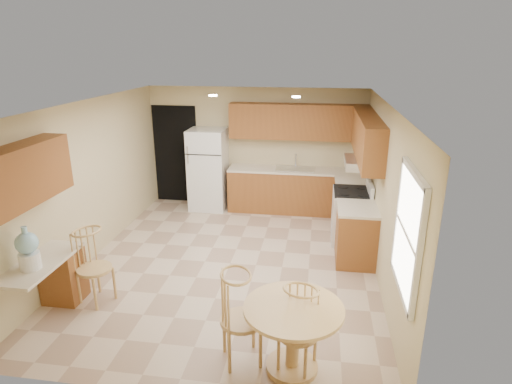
# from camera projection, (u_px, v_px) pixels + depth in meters

# --- Properties ---
(floor) EXTENTS (5.50, 5.50, 0.00)m
(floor) POSITION_uv_depth(u_px,v_px,m) (230.00, 263.00, 6.78)
(floor) COLOR #C6AC90
(floor) RESTS_ON ground
(ceiling) EXTENTS (4.50, 5.50, 0.02)m
(ceiling) POSITION_uv_depth(u_px,v_px,m) (227.00, 104.00, 5.98)
(ceiling) COLOR white
(ceiling) RESTS_ON wall_back
(wall_back) EXTENTS (4.50, 0.02, 2.50)m
(wall_back) POSITION_uv_depth(u_px,v_px,m) (256.00, 148.00, 8.96)
(wall_back) COLOR #C7B886
(wall_back) RESTS_ON floor
(wall_front) EXTENTS (4.50, 0.02, 2.50)m
(wall_front) POSITION_uv_depth(u_px,v_px,m) (165.00, 285.00, 3.81)
(wall_front) COLOR #C7B886
(wall_front) RESTS_ON floor
(wall_left) EXTENTS (0.02, 5.50, 2.50)m
(wall_left) POSITION_uv_depth(u_px,v_px,m) (88.00, 182.00, 6.70)
(wall_left) COLOR #C7B886
(wall_left) RESTS_ON floor
(wall_right) EXTENTS (0.02, 5.50, 2.50)m
(wall_right) POSITION_uv_depth(u_px,v_px,m) (384.00, 196.00, 6.07)
(wall_right) COLOR #C7B886
(wall_right) RESTS_ON floor
(doorway) EXTENTS (0.90, 0.02, 2.10)m
(doorway) POSITION_uv_depth(u_px,v_px,m) (176.00, 155.00, 9.25)
(doorway) COLOR black
(doorway) RESTS_ON floor
(base_cab_back) EXTENTS (2.75, 0.60, 0.87)m
(base_cab_back) POSITION_uv_depth(u_px,v_px,m) (296.00, 191.00, 8.82)
(base_cab_back) COLOR brown
(base_cab_back) RESTS_ON floor
(counter_back) EXTENTS (2.75, 0.63, 0.04)m
(counter_back) POSITION_uv_depth(u_px,v_px,m) (296.00, 170.00, 8.67)
(counter_back) COLOR beige
(counter_back) RESTS_ON base_cab_back
(base_cab_right_a) EXTENTS (0.60, 0.59, 0.87)m
(base_cab_right_a) POSITION_uv_depth(u_px,v_px,m) (350.00, 204.00, 8.11)
(base_cab_right_a) COLOR brown
(base_cab_right_a) RESTS_ON floor
(counter_right_a) EXTENTS (0.63, 0.59, 0.04)m
(counter_right_a) POSITION_uv_depth(u_px,v_px,m) (352.00, 181.00, 7.96)
(counter_right_a) COLOR beige
(counter_right_a) RESTS_ON base_cab_right_a
(base_cab_right_b) EXTENTS (0.60, 0.80, 0.87)m
(base_cab_right_b) POSITION_uv_depth(u_px,v_px,m) (356.00, 235.00, 6.75)
(base_cab_right_b) COLOR brown
(base_cab_right_b) RESTS_ON floor
(counter_right_b) EXTENTS (0.63, 0.80, 0.04)m
(counter_right_b) POSITION_uv_depth(u_px,v_px,m) (358.00, 209.00, 6.60)
(counter_right_b) COLOR beige
(counter_right_b) RESTS_ON base_cab_right_b
(upper_cab_back) EXTENTS (2.75, 0.33, 0.70)m
(upper_cab_back) POSITION_uv_depth(u_px,v_px,m) (298.00, 122.00, 8.49)
(upper_cab_back) COLOR brown
(upper_cab_back) RESTS_ON wall_back
(upper_cab_right) EXTENTS (0.33, 2.42, 0.70)m
(upper_cab_right) POSITION_uv_depth(u_px,v_px,m) (367.00, 137.00, 7.03)
(upper_cab_right) COLOR brown
(upper_cab_right) RESTS_ON wall_right
(upper_cab_left) EXTENTS (0.33, 1.40, 0.70)m
(upper_cab_left) POSITION_uv_depth(u_px,v_px,m) (24.00, 174.00, 4.98)
(upper_cab_left) COLOR brown
(upper_cab_left) RESTS_ON wall_left
(sink) EXTENTS (0.78, 0.44, 0.01)m
(sink) POSITION_uv_depth(u_px,v_px,m) (295.00, 169.00, 8.67)
(sink) COLOR silver
(sink) RESTS_ON counter_back
(range_hood) EXTENTS (0.50, 0.76, 0.14)m
(range_hood) POSITION_uv_depth(u_px,v_px,m) (360.00, 163.00, 7.15)
(range_hood) COLOR silver
(range_hood) RESTS_ON upper_cab_right
(desk_pedestal) EXTENTS (0.48, 0.42, 0.72)m
(desk_pedestal) POSITION_uv_depth(u_px,v_px,m) (63.00, 276.00, 5.71)
(desk_pedestal) COLOR brown
(desk_pedestal) RESTS_ON floor
(desk_top) EXTENTS (0.50, 1.20, 0.04)m
(desk_top) POSITION_uv_depth(u_px,v_px,m) (41.00, 263.00, 5.23)
(desk_top) COLOR beige
(desk_top) RESTS_ON desk_pedestal
(window) EXTENTS (0.06, 1.12, 1.30)m
(window) POSITION_uv_depth(u_px,v_px,m) (408.00, 233.00, 4.26)
(window) COLOR white
(window) RESTS_ON wall_right
(can_light_a) EXTENTS (0.14, 0.14, 0.02)m
(can_light_a) POSITION_uv_depth(u_px,v_px,m) (213.00, 95.00, 7.18)
(can_light_a) COLOR white
(can_light_a) RESTS_ON ceiling
(can_light_b) EXTENTS (0.14, 0.14, 0.02)m
(can_light_b) POSITION_uv_depth(u_px,v_px,m) (296.00, 97.00, 6.98)
(can_light_b) COLOR white
(can_light_b) RESTS_ON ceiling
(refrigerator) EXTENTS (0.74, 0.72, 1.68)m
(refrigerator) POSITION_uv_depth(u_px,v_px,m) (208.00, 169.00, 8.89)
(refrigerator) COLOR white
(refrigerator) RESTS_ON floor
(stove) EXTENTS (0.65, 0.76, 1.09)m
(stove) POSITION_uv_depth(u_px,v_px,m) (351.00, 215.00, 7.47)
(stove) COLOR white
(stove) RESTS_ON floor
(dining_table) EXTENTS (1.03, 1.03, 0.76)m
(dining_table) POSITION_uv_depth(u_px,v_px,m) (293.00, 329.00, 4.41)
(dining_table) COLOR tan
(dining_table) RESTS_ON floor
(chair_table_a) EXTENTS (0.47, 0.60, 1.05)m
(chair_table_a) POSITION_uv_depth(u_px,v_px,m) (240.00, 315.00, 4.40)
(chair_table_a) COLOR tan
(chair_table_a) RESTS_ON floor
(chair_table_b) EXTENTS (0.41, 0.45, 0.94)m
(chair_table_b) POSITION_uv_depth(u_px,v_px,m) (298.00, 329.00, 4.29)
(chair_table_b) COLOR tan
(chair_table_b) RESTS_ON floor
(chair_desk) EXTENTS (0.45, 0.58, 1.01)m
(chair_desk) POSITION_uv_depth(u_px,v_px,m) (89.00, 263.00, 5.50)
(chair_desk) COLOR tan
(chair_desk) RESTS_ON floor
(water_crock) EXTENTS (0.26, 0.26, 0.54)m
(water_crock) POSITION_uv_depth(u_px,v_px,m) (28.00, 250.00, 4.98)
(water_crock) COLOR white
(water_crock) RESTS_ON desk_top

